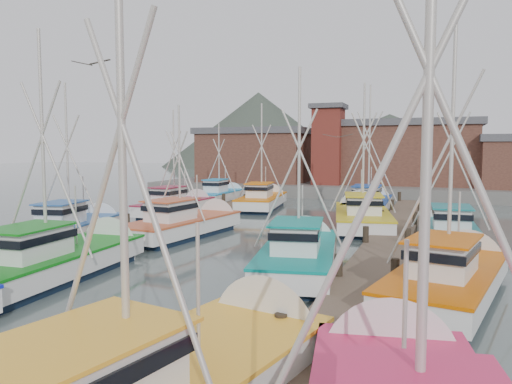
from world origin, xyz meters
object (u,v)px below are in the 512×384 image
(boat_4, at_px, (60,260))
(boat_12, at_px, (263,200))
(boat_8, at_px, (188,224))
(lookout_tower, at_px, (328,144))

(boat_4, relative_size, boat_12, 1.08)
(boat_4, height_order, boat_8, boat_4)
(lookout_tower, relative_size, boat_4, 0.83)
(lookout_tower, height_order, boat_12, lookout_tower)
(boat_4, bearing_deg, boat_8, 85.07)
(boat_4, bearing_deg, boat_12, 86.90)
(lookout_tower, relative_size, boat_8, 0.90)
(boat_8, bearing_deg, lookout_tower, 92.11)
(lookout_tower, xyz_separation_m, boat_8, (-2.26, -27.46, -4.87))
(boat_4, height_order, boat_12, boat_4)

